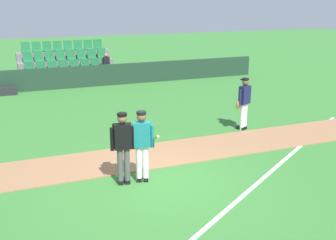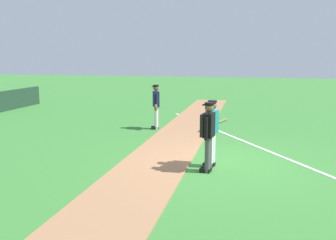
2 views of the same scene
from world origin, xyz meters
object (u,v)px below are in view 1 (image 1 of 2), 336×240
object	(u,v)px
runner_navy_jersey	(244,102)
umpire_home_plate	(123,144)
equipment_bag	(7,91)
batter_teal_jersey	(142,144)

from	to	relation	value
runner_navy_jersey	umpire_home_plate	bearing A→B (deg)	-151.83
umpire_home_plate	equipment_bag	size ratio (longest dim) A/B	1.96
batter_teal_jersey	runner_navy_jersey	size ratio (longest dim) A/B	1.00
runner_navy_jersey	equipment_bag	xyz separation A→B (m)	(-7.23, 8.52, -0.78)
batter_teal_jersey	equipment_bag	distance (m)	11.56
umpire_home_plate	equipment_bag	xyz separation A→B (m)	(-2.31, 11.15, -0.82)
batter_teal_jersey	runner_navy_jersey	distance (m)	5.20
umpire_home_plate	runner_navy_jersey	world-z (taller)	same
umpire_home_plate	batter_teal_jersey	bearing A→B (deg)	-5.73
umpire_home_plate	equipment_bag	world-z (taller)	umpire_home_plate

